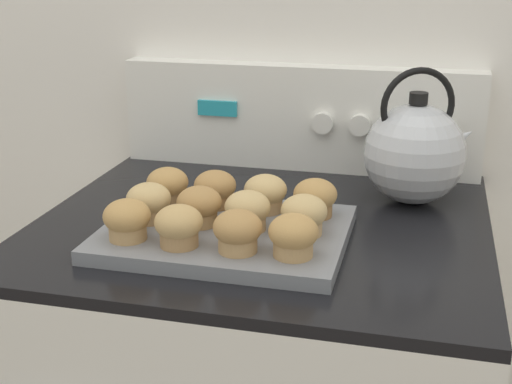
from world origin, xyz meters
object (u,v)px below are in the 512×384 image
muffin_r0_c3 (293,236)px  tea_kettle (415,152)px  muffin_r1_c2 (250,211)px  muffin_r1_c3 (304,215)px  muffin_r0_c0 (127,220)px  muffin_r2_c2 (265,193)px  muffin_r2_c0 (168,186)px  muffin_r2_c3 (315,198)px  muffin_r1_c1 (199,206)px  muffin_pan (226,233)px  muffin_r0_c1 (179,226)px  muffin_r0_c2 (238,231)px  muffin_r1_c0 (149,202)px  muffin_r2_c1 (215,189)px

muffin_r0_c3 → tea_kettle: 0.37m
muffin_r1_c2 → muffin_r1_c3: 0.08m
muffin_r0_c0 → muffin_r2_c2: same height
muffin_r1_c3 → muffin_r2_c0: size_ratio=1.00×
muffin_r2_c3 → muffin_r2_c2: bearing=178.7°
muffin_r0_c0 → muffin_r1_c1: size_ratio=1.00×
muffin_pan → muffin_r0_c3: (0.12, -0.08, 0.04)m
muffin_r0_c1 → muffin_r0_c3: bearing=1.4°
muffin_r0_c0 → muffin_r0_c2: (0.17, -0.00, 0.00)m
muffin_r0_c1 → muffin_r0_c2: 0.09m
muffin_r1_c1 → muffin_r0_c0: bearing=-135.7°
muffin_r0_c1 → tea_kettle: 0.46m
muffin_r0_c0 → muffin_r1_c2: (0.16, 0.08, 0.00)m
muffin_r0_c1 → muffin_r1_c0: 0.12m
muffin_r2_c2 → muffin_r2_c3: 0.08m
muffin_r2_c3 → muffin_r2_c1: bearing=178.8°
muffin_r2_c0 → muffin_r1_c0: bearing=-89.5°
muffin_r0_c0 → muffin_r2_c2: size_ratio=1.00×
muffin_r2_c3 → tea_kettle: size_ratio=0.29×
muffin_r1_c1 → muffin_r2_c2: size_ratio=1.00×
muffin_r2_c1 → muffin_r1_c1: bearing=-89.5°
muffin_r0_c0 → muffin_r2_c3: (0.25, 0.16, 0.00)m
muffin_r1_c2 → tea_kettle: bearing=47.2°
muffin_r0_c3 → muffin_r2_c1: 0.23m
muffin_r1_c1 → tea_kettle: 0.40m
muffin_pan → muffin_r1_c2: (0.04, -0.00, 0.04)m
muffin_r0_c1 → muffin_r1_c3: bearing=27.8°
muffin_r2_c0 → tea_kettle: bearing=22.9°
muffin_r1_c0 → muffin_r2_c3: same height
muffin_r0_c0 → muffin_r2_c1: size_ratio=1.00×
muffin_r0_c1 → muffin_r1_c0: bearing=133.9°
muffin_r2_c2 → muffin_r0_c1: bearing=-117.3°
muffin_r0_c3 → muffin_r1_c3: size_ratio=1.00×
muffin_r0_c0 → muffin_r0_c3: size_ratio=1.00×
muffin_r0_c1 → muffin_r2_c3: (0.17, 0.17, 0.00)m
tea_kettle → muffin_r1_c0: bearing=-147.5°
muffin_r1_c3 → muffin_r2_c1: same height
muffin_r1_c1 → muffin_r1_c3: (0.16, 0.00, 0.00)m
muffin_r1_c1 → muffin_r1_c0: bearing=-177.6°
muffin_r0_c3 → muffin_r2_c1: (-0.16, 0.17, 0.00)m
muffin_r0_c2 → muffin_r0_c0: bearing=178.8°
muffin_r0_c1 → muffin_r2_c1: size_ratio=1.00×
muffin_r0_c2 → muffin_r2_c2: same height
muffin_r1_c0 → muffin_r2_c2: (0.17, 0.09, 0.00)m
muffin_r0_c3 → muffin_r2_c2: bearing=115.6°
muffin_pan → muffin_r0_c1: 0.10m
muffin_r1_c0 → muffin_r1_c3: (0.25, 0.00, 0.00)m
muffin_r2_c0 → muffin_r2_c2: same height
muffin_r0_c3 → muffin_r2_c0: size_ratio=1.00×
muffin_r0_c1 → muffin_r2_c2: size_ratio=1.00×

